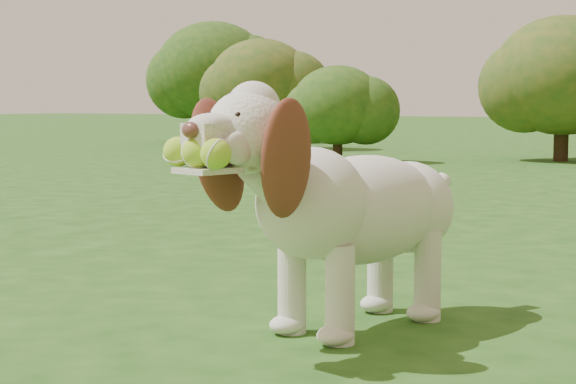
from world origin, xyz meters
The scene contains 6 objects.
ground centered at (0.00, 0.00, 0.00)m, with size 80.00×80.00×0.00m, color #1C4513.
dog centered at (0.51, 0.05, 0.41)m, with size 0.57×1.18×0.77m.
shrub_a centered at (-3.48, 7.39, 0.67)m, with size 1.09×1.09×1.13m.
shrub_g centered at (-8.03, 11.22, 1.24)m, with size 2.03×2.03×2.10m.
shrub_e centered at (-5.93, 9.52, 0.97)m, with size 1.59×1.59×1.64m.
shrub_b centered at (-1.29, 8.95, 1.02)m, with size 1.67×1.67×1.73m.
Camera 1 is at (1.89, -2.55, 0.71)m, focal length 60.00 mm.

